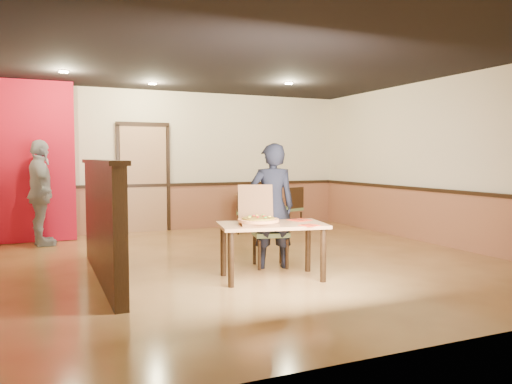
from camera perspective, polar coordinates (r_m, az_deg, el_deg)
floor at (r=7.13m, az=-0.87°, el=-7.96°), size 7.00×7.00×0.00m
ceiling at (r=7.10m, az=-0.90°, el=14.75°), size 7.00×7.00×0.00m
wall_back at (r=10.29m, az=-8.41°, el=3.53°), size 7.00×0.00×7.00m
wall_right at (r=8.92m, az=20.38°, el=3.26°), size 0.00×7.00×7.00m
wainscot_back at (r=10.31m, az=-8.31°, el=-1.75°), size 7.00×0.04×0.90m
chair_rail_back at (r=10.26m, az=-8.31°, el=0.85°), size 7.00×0.06×0.06m
wainscot_right at (r=8.96m, az=20.09°, el=-2.82°), size 0.04×7.00×0.90m
chair_rail_right at (r=8.91m, az=20.07°, el=0.17°), size 0.06×7.00×0.06m
back_door at (r=10.08m, az=-12.72°, el=1.48°), size 0.90×0.06×2.10m
booth_partition at (r=6.32m, az=-17.17°, el=-2.91°), size 0.20×3.10×1.44m
red_accent_panel at (r=9.44m, az=-24.86°, el=3.17°), size 1.60×0.20×2.78m
spot_a at (r=8.35m, az=-21.12°, el=12.72°), size 0.14×0.14×0.02m
spot_b at (r=9.23m, az=-11.75°, el=12.04°), size 0.14×0.14×0.02m
spot_c at (r=9.02m, az=3.77°, el=12.30°), size 0.14×0.14×0.02m
main_table at (r=6.05m, az=1.84°, el=-4.61°), size 1.38×0.95×0.68m
diner_chair at (r=6.79m, az=1.55°, el=-4.28°), size 0.54×0.54×0.91m
side_chair_left at (r=9.62m, az=-1.01°, el=-2.12°), size 0.53×0.53×0.82m
side_chair_right at (r=10.01m, az=4.01°, el=-1.71°), size 0.56×0.56×0.88m
side_table at (r=10.36m, az=0.12°, el=-1.21°), size 0.76×0.76×0.71m
diner at (r=6.61m, az=1.84°, el=-1.62°), size 0.69×0.54×1.66m
passerby at (r=9.02m, az=-23.38°, el=-0.10°), size 0.57×1.09×1.77m
pizza_box at (r=5.98m, az=0.22°, el=-3.11°), size 0.55×0.61×0.46m
pizza at (r=5.94m, az=0.28°, el=-3.26°), size 0.57×0.57×0.03m
napkin_near at (r=5.87m, az=6.13°, el=-3.81°), size 0.24×0.24×0.01m
napkin_far at (r=6.36m, az=5.02°, el=-3.20°), size 0.28×0.28×0.01m
condiment at (r=10.50m, az=0.56°, el=0.17°), size 0.05×0.05×0.13m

